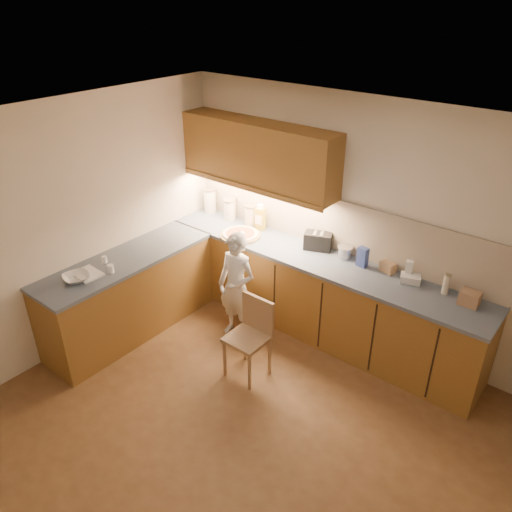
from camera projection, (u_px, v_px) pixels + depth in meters
name	position (u px, v px, depth m)	size (l,w,h in m)	color
room	(238.00, 269.00, 3.59)	(4.54, 4.50, 2.62)	brown
l_counter	(250.00, 294.00, 5.53)	(3.77, 2.62, 0.92)	olive
backsplash	(332.00, 224.00, 5.38)	(3.75, 0.02, 0.58)	#BBAA91
upper_cabinets	(258.00, 154.00, 5.46)	(1.95, 0.36, 0.73)	olive
pizza_on_board	(240.00, 234.00, 5.76)	(0.47, 0.47, 0.19)	#A18550
child	(237.00, 287.00, 5.35)	(0.45, 0.30, 1.25)	white
wooden_chair	(251.00, 332.00, 4.89)	(0.38, 0.38, 0.84)	tan
mixing_bowl	(77.00, 278.00, 4.89)	(0.26, 0.26, 0.06)	white
canister_a	(210.00, 200.00, 6.30)	(0.16, 0.16, 0.31)	white
canister_b	(230.00, 208.00, 6.16)	(0.15, 0.15, 0.27)	beige
canister_c	(229.00, 210.00, 6.10)	(0.14, 0.14, 0.27)	silver
canister_d	(251.00, 215.00, 5.97)	(0.16, 0.16, 0.26)	silver
oil_jug	(260.00, 218.00, 5.86)	(0.12, 0.09, 0.32)	gold
toaster	(318.00, 241.00, 5.45)	(0.34, 0.27, 0.19)	black
steel_pot	(345.00, 252.00, 5.29)	(0.16, 0.16, 0.12)	#B7B7BC
blue_box	(363.00, 257.00, 5.11)	(0.10, 0.07, 0.21)	#324698
card_box_a	(388.00, 267.00, 5.03)	(0.14, 0.10, 0.10)	tan
white_bottle	(409.00, 270.00, 4.88)	(0.07, 0.07, 0.20)	white
flat_pack	(410.00, 279.00, 4.86)	(0.19, 0.13, 0.08)	silver
tall_jar	(446.00, 284.00, 4.65)	(0.07, 0.07, 0.21)	beige
card_box_b	(470.00, 298.00, 4.50)	(0.17, 0.13, 0.13)	tan
dough_cloth	(87.00, 274.00, 4.99)	(0.29, 0.23, 0.02)	white
spice_jar_a	(104.00, 260.00, 5.20)	(0.05, 0.05, 0.07)	white
spice_jar_b	(111.00, 269.00, 5.01)	(0.07, 0.07, 0.09)	white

